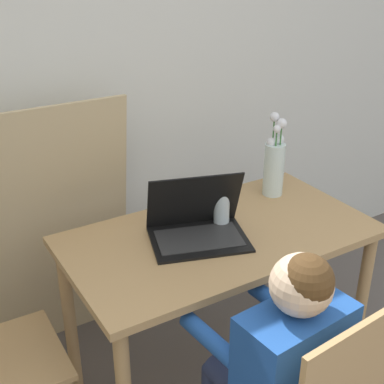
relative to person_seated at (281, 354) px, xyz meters
name	(u,v)px	position (x,y,z in m)	size (l,w,h in m)	color
wall_back	(85,67)	(-0.08, 1.25, 0.62)	(6.40, 0.05, 2.50)	silver
dining_table	(220,255)	(0.15, 0.55, 0.00)	(1.18, 0.64, 0.73)	tan
person_seated	(281,354)	(0.00, 0.00, 0.00)	(0.38, 0.45, 1.00)	#1E4C9E
laptop	(197,223)	(0.06, 0.57, 0.16)	(0.42, 0.35, 0.25)	black
flower_vase	(274,163)	(0.54, 0.72, 0.24)	(0.09, 0.09, 0.37)	silver
water_bottle	(222,205)	(0.19, 0.61, 0.19)	(0.06, 0.06, 0.18)	silver
cardboard_panel	(45,236)	(-0.38, 1.11, -0.04)	(0.75, 0.18, 1.18)	tan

